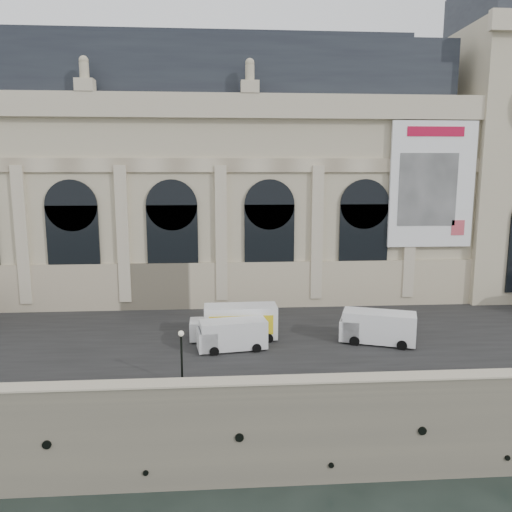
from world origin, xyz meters
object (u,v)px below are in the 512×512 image
Objects in this scene: van_b at (229,335)px; lamp_right at (182,358)px; box_truck at (236,323)px; van_c at (374,327)px.

van_b is 7.39m from lamp_right.
lamp_right reaches higher than box_truck.
van_c is at bearing 3.89° from van_b.
lamp_right reaches higher than van_c.
lamp_right is at bearing -113.02° from box_truck.
lamp_right is at bearing -116.62° from van_b.
van_b is 0.88× the size of van_c.
van_b is at bearing 63.38° from lamp_right.
van_b is 2.71m from box_truck.
box_truck is 1.93× the size of lamp_right.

